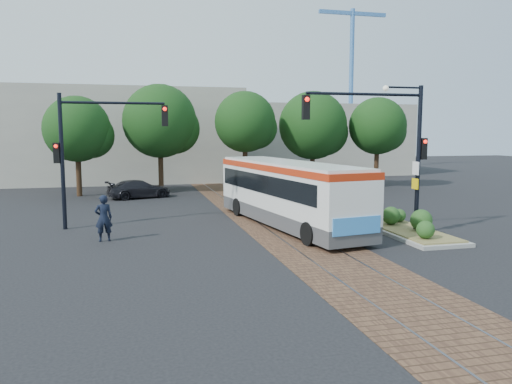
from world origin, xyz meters
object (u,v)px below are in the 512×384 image
Objects in this scene: traffic_island at (411,227)px; officer at (104,218)px; signal_pole_main at (392,136)px; parked_car at (139,189)px; signal_pole_left at (88,142)px; city_bus at (287,190)px.

traffic_island is 12.65m from officer.
signal_pole_main is 12.11m from officer.
parked_car is (-10.91, 14.88, 0.27)m from traffic_island.
traffic_island is at bearing -161.08° from parked_car.
signal_pole_left is (-12.23, 4.80, -0.29)m from signal_pole_main.
signal_pole_main is 3.23× the size of officer.
city_bus is 13.34m from parked_car.
signal_pole_left is 3.23× the size of officer.
officer is at bearing 171.29° from signal_pole_main.
signal_pole_main is at bearing -21.45° from signal_pole_left.
signal_pole_left is at bearing 158.55° from signal_pole_main.
city_bus is 9.16m from signal_pole_left.
signal_pole_left is at bearing 149.82° from parked_car.
traffic_island is (4.45, -3.25, -1.32)m from city_bus.
signal_pole_main is at bearing 160.71° from officer.
signal_pole_left is (-8.73, 1.64, 2.21)m from city_bus.
traffic_island is 0.87× the size of signal_pole_left.
officer reaches higher than parked_car.
traffic_island is 3.95m from signal_pole_main.
signal_pole_main is at bearing -163.39° from parked_car.
signal_pole_left is at bearing -87.78° from officer.
traffic_island is at bearing 160.97° from officer.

